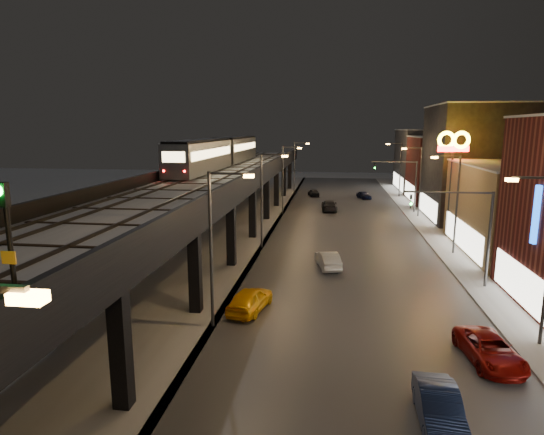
{
  "coord_description": "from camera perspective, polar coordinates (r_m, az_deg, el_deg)",
  "views": [
    {
      "loc": [
        6.01,
        -10.91,
        11.27
      ],
      "look_at": [
        1.69,
        20.83,
        5.0
      ],
      "focal_mm": 30.0,
      "sensor_mm": 36.0,
      "label": 1
    }
  ],
  "objects": [
    {
      "name": "traffic_light_rig_b",
      "position": [
        64.03,
        16.58,
        4.55
      ],
      "size": [
        6.1,
        0.34,
        7.0
      ],
      "color": "#38383A",
      "rests_on": "ground"
    },
    {
      "name": "streetlight_right_3",
      "position": [
        61.16,
        17.87,
        4.88
      ],
      "size": [
        2.56,
        0.28,
        9.0
      ],
      "color": "#38383A",
      "rests_on": "ground"
    },
    {
      "name": "sidewalk_right",
      "position": [
        48.63,
        21.22,
        -3.0
      ],
      "size": [
        4.0,
        120.0,
        0.14
      ],
      "primitive_type": "cube",
      "color": "#9FA1A8",
      "rests_on": "ground"
    },
    {
      "name": "streetlight_left_2",
      "position": [
        42.83,
        -0.97,
        2.97
      ],
      "size": [
        2.57,
        0.28,
        9.0
      ],
      "color": "#38383A",
      "rests_on": "ground"
    },
    {
      "name": "sign_mcdonalds",
      "position": [
        50.19,
        21.78,
        7.86
      ],
      "size": [
        3.29,
        0.6,
        11.05
      ],
      "color": "#38383A",
      "rests_on": "ground"
    },
    {
      "name": "car_near_white",
      "position": [
        37.61,
        7.02,
        -5.35
      ],
      "size": [
        2.37,
        4.41,
        1.38
      ],
      "primitive_type": "imported",
      "rotation": [
        0.0,
        0.0,
        3.37
      ],
      "color": "white",
      "rests_on": "ground"
    },
    {
      "name": "building_d",
      "position": [
        61.74,
        24.82,
        6.17
      ],
      "size": [
        12.2,
        13.2,
        14.16
      ],
      "color": "black",
      "rests_on": "ground"
    },
    {
      "name": "car_onc_red",
      "position": [
        75.5,
        11.45,
        2.74
      ],
      "size": [
        2.57,
        3.84,
        1.22
      ],
      "primitive_type": "imported",
      "rotation": [
        0.0,
        0.0,
        0.35
      ],
      "color": "black",
      "rests_on": "ground"
    },
    {
      "name": "streetlight_right_2",
      "position": [
        43.68,
        21.89,
        2.33
      ],
      "size": [
        2.56,
        0.28,
        9.0
      ],
      "color": "#38383A",
      "rests_on": "ground"
    },
    {
      "name": "under_viaduct_pavement",
      "position": [
        48.77,
        -6.73,
        -2.33
      ],
      "size": [
        11.0,
        120.0,
        0.06
      ],
      "primitive_type": "cube",
      "color": "#9FA1A8",
      "rests_on": "ground"
    },
    {
      "name": "building_c",
      "position": [
        47.08,
        30.09,
        0.78
      ],
      "size": [
        12.2,
        15.2,
        8.16
      ],
      "color": "#7C6749",
      "rests_on": "ground"
    },
    {
      "name": "car_mid_dark",
      "position": [
        63.62,
        7.2,
        1.46
      ],
      "size": [
        2.32,
        5.18,
        1.47
      ],
      "primitive_type": "imported",
      "rotation": [
        0.0,
        0.0,
        3.19
      ],
      "color": "black",
      "rests_on": "ground"
    },
    {
      "name": "car_taxi",
      "position": [
        28.85,
        -2.77,
        -10.33
      ],
      "size": [
        2.62,
        4.66,
        1.5
      ],
      "primitive_type": "imported",
      "rotation": [
        0.0,
        0.0,
        2.94
      ],
      "color": "#FCB209",
      "rests_on": "ground"
    },
    {
      "name": "viaduct_parapet_far",
      "position": [
        46.14,
        -13.12,
        5.29
      ],
      "size": [
        0.3,
        100.0,
        1.1
      ],
      "primitive_type": "cube",
      "color": "black",
      "rests_on": "elevated_viaduct"
    },
    {
      "name": "subway_train",
      "position": [
        59.75,
        -6.38,
        8.22
      ],
      "size": [
        2.93,
        35.86,
        3.51
      ],
      "color": "gray",
      "rests_on": "viaduct_trackbed"
    },
    {
      "name": "car_onc_dark",
      "position": [
        25.36,
        25.62,
        -14.84
      ],
      "size": [
        2.71,
        4.91,
        1.3
      ],
      "primitive_type": "imported",
      "rotation": [
        0.0,
        0.0,
        0.12
      ],
      "color": "maroon",
      "rests_on": "ground"
    },
    {
      "name": "streetlight_left_1",
      "position": [
        25.49,
        -7.12,
        -2.71
      ],
      "size": [
        2.57,
        0.28,
        9.0
      ],
      "color": "#38383A",
      "rests_on": "ground"
    },
    {
      "name": "viaduct_parapet_streetside",
      "position": [
        43.81,
        -2.37,
        5.28
      ],
      "size": [
        0.3,
        100.0,
        1.1
      ],
      "primitive_type": "cube",
      "color": "black",
      "rests_on": "elevated_viaduct"
    },
    {
      "name": "streetlight_left_3",
      "position": [
        60.56,
        1.62,
        5.35
      ],
      "size": [
        2.57,
        0.28,
        9.0
      ],
      "color": "#38383A",
      "rests_on": "ground"
    },
    {
      "name": "streetlight_left_4",
      "position": [
        78.41,
        3.04,
        6.65
      ],
      "size": [
        2.57,
        0.28,
        9.0
      ],
      "color": "#38383A",
      "rests_on": "ground"
    },
    {
      "name": "car_far_white",
      "position": [
        77.19,
        5.24,
        3.11
      ],
      "size": [
        2.35,
        3.94,
        1.26
      ],
      "primitive_type": "imported",
      "rotation": [
        0.0,
        0.0,
        3.39
      ],
      "color": "black",
      "rests_on": "ground"
    },
    {
      "name": "viaduct_trackbed",
      "position": [
        44.8,
        -7.89,
        4.71
      ],
      "size": [
        8.4,
        100.0,
        0.32
      ],
      "color": "#B2B7C1",
      "rests_on": "elevated_viaduct"
    },
    {
      "name": "traffic_light_rig_a",
      "position": [
        35.01,
        23.89,
        -1.04
      ],
      "size": [
        6.1,
        0.34,
        7.0
      ],
      "color": "#38383A",
      "rests_on": "ground"
    },
    {
      "name": "building_e",
      "position": [
        75.35,
        21.63,
        5.59
      ],
      "size": [
        12.2,
        12.2,
        10.16
      ],
      "color": "#561F1B",
      "rests_on": "ground"
    },
    {
      "name": "building_f",
      "position": [
        88.93,
        19.54,
        6.78
      ],
      "size": [
        12.2,
        16.2,
        11.16
      ],
      "color": "#2F2F33",
      "rests_on": "ground"
    },
    {
      "name": "car_onc_silver",
      "position": [
        19.94,
        20.21,
        -21.66
      ],
      "size": [
        1.6,
        4.33,
        1.42
      ],
      "primitive_type": "imported",
      "rotation": [
        0.0,
        0.0,
        -0.02
      ],
      "color": "#142046",
      "rests_on": "ground"
    },
    {
      "name": "road_surface",
      "position": [
        47.29,
        9.34,
        -2.82
      ],
      "size": [
        17.0,
        120.0,
        0.06
      ],
      "primitive_type": "cube",
      "color": "#46474D",
      "rests_on": "ground"
    },
    {
      "name": "streetlight_right_4",
      "position": [
        78.88,
        15.63,
        6.28
      ],
      "size": [
        2.56,
        0.28,
        9.0
      ],
      "color": "#38383A",
      "rests_on": "ground"
    },
    {
      "name": "elevated_viaduct",
      "position": [
        44.77,
        -7.89,
        3.72
      ],
      "size": [
        9.0,
        100.0,
        6.3
      ],
      "color": "black",
      "rests_on": "ground"
    },
    {
      "name": "rail_signal",
      "position": [
        13.15,
        -30.51,
        -0.37
      ],
      "size": [
        0.39,
        0.45,
        3.37
      ],
      "color": "black",
      "rests_on": "viaduct_trackbed"
    }
  ]
}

